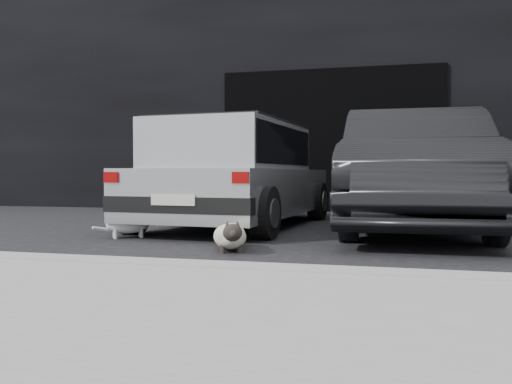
% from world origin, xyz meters
% --- Properties ---
extents(ground, '(80.00, 80.00, 0.00)m').
position_xyz_m(ground, '(0.00, 0.00, 0.00)').
color(ground, black).
rests_on(ground, ground).
extents(building_facade, '(34.00, 4.00, 5.00)m').
position_xyz_m(building_facade, '(1.00, 6.00, 2.50)').
color(building_facade, black).
rests_on(building_facade, ground).
extents(garage_opening, '(4.00, 0.10, 2.60)m').
position_xyz_m(garage_opening, '(1.00, 3.99, 1.30)').
color(garage_opening, black).
rests_on(garage_opening, ground).
extents(curb, '(18.00, 0.25, 0.12)m').
position_xyz_m(curb, '(1.00, -2.60, 0.06)').
color(curb, gray).
rests_on(curb, ground).
extents(sidewalk, '(18.00, 2.20, 0.11)m').
position_xyz_m(sidewalk, '(1.00, -3.80, 0.06)').
color(sidewalk, gray).
rests_on(sidewalk, ground).
extents(silver_hatchback, '(2.07, 3.83, 1.37)m').
position_xyz_m(silver_hatchback, '(0.09, 0.93, 0.75)').
color(silver_hatchback, silver).
rests_on(silver_hatchback, ground).
extents(second_car, '(1.65, 4.60, 1.51)m').
position_xyz_m(second_car, '(2.36, 1.00, 0.75)').
color(second_car, black).
rests_on(second_car, ground).
extents(cat_siamese, '(0.49, 0.82, 0.31)m').
position_xyz_m(cat_siamese, '(0.69, -1.25, 0.14)').
color(cat_siamese, beige).
rests_on(cat_siamese, ground).
extents(cat_white, '(0.59, 0.48, 0.33)m').
position_xyz_m(cat_white, '(-0.66, -0.54, 0.16)').
color(cat_white, white).
rests_on(cat_white, ground).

